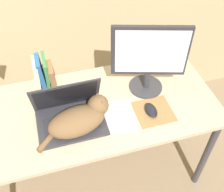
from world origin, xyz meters
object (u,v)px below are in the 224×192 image
Objects in this scene: external_monitor at (149,57)px; notepad at (118,116)px; book_row at (44,76)px; cat at (81,118)px; computer_mouse at (151,110)px; laptop at (70,114)px.

notepad is (-0.23, -0.18, -0.23)m from external_monitor.
external_monitor is at bearing -14.25° from book_row.
external_monitor reaches higher than cat.
computer_mouse is 0.45× the size of notepad.
book_row reaches higher than notepad.
laptop is 3.31× the size of computer_mouse.
external_monitor is 0.63m from book_row.
computer_mouse is 0.46× the size of book_row.
external_monitor is at bearing 14.40° from laptop.
external_monitor is 1.77× the size of notepad.
external_monitor is 0.30m from computer_mouse.
computer_mouse is at bearing -32.44° from book_row.
external_monitor is 1.80× the size of book_row.
external_monitor reaches higher than computer_mouse.
laptop reaches higher than book_row.
laptop is 1.52× the size of book_row.
cat is at bearing -48.56° from laptop.
cat is 1.72× the size of book_row.
laptop is 1.49× the size of notepad.
cat is at bearing 178.20° from computer_mouse.
external_monitor is 0.38m from notepad.
book_row reaches higher than cat.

